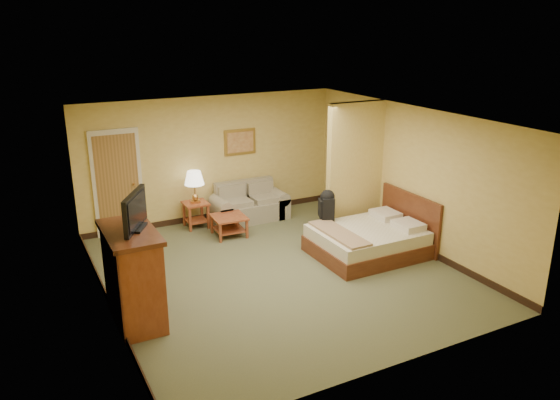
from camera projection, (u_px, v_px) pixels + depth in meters
floor at (278, 272)px, 9.19m from camera, size 6.00×6.00×0.00m
ceiling at (277, 118)px, 8.38m from camera, size 6.00×6.00×0.00m
back_wall at (212, 159)px, 11.31m from camera, size 5.50×0.02×2.60m
left_wall at (102, 226)px, 7.58m from camera, size 0.02×6.00×2.60m
right_wall at (411, 177)px, 9.98m from camera, size 0.02×6.00×2.60m
partition at (355, 170)px, 10.50m from camera, size 1.20×0.15×2.60m
door at (118, 184)px, 10.51m from camera, size 0.94×0.16×2.10m
baseboard at (214, 215)px, 11.69m from camera, size 5.50×0.02×0.12m
loveseat at (249, 208)px, 11.55m from camera, size 1.59×0.74×0.81m
side_table at (196, 211)px, 11.09m from camera, size 0.48×0.48×0.53m
table_lamp at (194, 179)px, 10.88m from camera, size 0.40×0.40×0.65m
coffee_table at (229, 222)px, 10.65m from camera, size 0.66×0.66×0.40m
wall_picture at (240, 142)px, 11.48m from camera, size 0.70×0.04×0.55m
dresser at (133, 276)px, 7.49m from camera, size 0.67×1.27×1.36m
tv at (135, 212)px, 7.25m from camera, size 0.47×0.75×0.51m
bed at (370, 239)px, 9.81m from camera, size 1.92×1.58×1.02m
backpack at (327, 204)px, 10.08m from camera, size 0.33×0.39×0.57m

